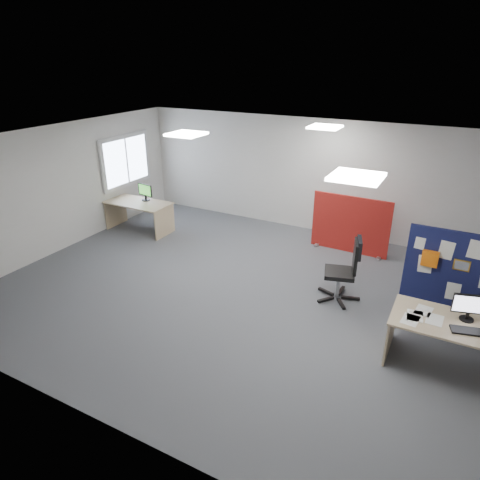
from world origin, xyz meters
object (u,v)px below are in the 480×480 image
at_px(office_chair, 347,266).
at_px(main_desk, 467,335).
at_px(navy_divider, 464,279).
at_px(monitor_main, 470,306).
at_px(second_desk, 140,209).
at_px(red_divider, 350,225).
at_px(monitor_second, 145,191).

bearing_deg(office_chair, main_desk, -45.28).
distance_m(navy_divider, office_chair, 1.81).
bearing_deg(monitor_main, second_desk, 149.95).
bearing_deg(red_divider, navy_divider, -36.79).
xyz_separation_m(monitor_second, office_chair, (5.27, -1.07, -0.29)).
distance_m(red_divider, monitor_second, 4.90).
bearing_deg(navy_divider, office_chair, -172.61).
distance_m(main_desk, monitor_main, 0.40).
relative_size(main_desk, monitor_main, 4.51).
height_order(monitor_main, second_desk, monitor_main).
bearing_deg(main_desk, red_divider, 127.56).
bearing_deg(second_desk, monitor_main, -14.41).
distance_m(navy_divider, red_divider, 2.91).
xyz_separation_m(monitor_main, office_chair, (-1.87, 0.95, -0.28)).
xyz_separation_m(red_divider, second_desk, (-4.87, -1.14, -0.07)).
bearing_deg(second_desk, office_chair, -9.65).
height_order(monitor_main, monitor_second, monitor_second).
bearing_deg(main_desk, monitor_main, 110.91).
bearing_deg(red_divider, main_desk, -50.56).
bearing_deg(monitor_second, second_desk, -104.74).
bearing_deg(navy_divider, red_divider, 141.33).
relative_size(monitor_second, office_chair, 0.38).
relative_size(monitor_main, red_divider, 0.26).
bearing_deg(office_chair, second_desk, 154.07).
distance_m(main_desk, office_chair, 2.19).
height_order(navy_divider, office_chair, navy_divider).
xyz_separation_m(main_desk, monitor_second, (-7.18, 2.13, 0.39)).
bearing_deg(second_desk, monitor_second, 65.35).
relative_size(navy_divider, office_chair, 1.59).
distance_m(navy_divider, monitor_main, 1.19).
relative_size(red_divider, second_desk, 1.07).
bearing_deg(navy_divider, main_desk, -84.67).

